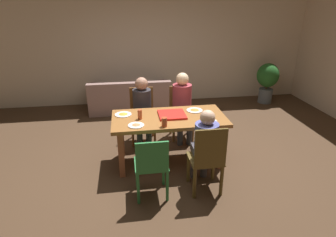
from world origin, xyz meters
The scene contains 19 objects.
ground_plane centered at (0.00, 0.00, 0.00)m, with size 20.00×20.00×0.00m, color #483221.
back_wall centered at (0.00, 3.01, 1.41)m, with size 7.79×0.12×2.82m, color beige.
dining_table centered at (0.00, 0.00, 0.66)m, with size 1.69×0.85×0.76m.
chair_0 centered at (0.36, -0.85, 0.51)m, with size 0.42×0.43×0.97m.
person_0 centered at (0.36, -0.70, 0.67)m, with size 0.30×0.48×1.14m.
chair_1 centered at (0.36, 0.91, 0.50)m, with size 0.41×0.41×0.94m.
person_1 centered at (0.36, 0.77, 0.72)m, with size 0.34×0.52×1.22m.
chair_2 centered at (-0.35, 0.86, 0.53)m, with size 0.44×0.42×0.96m.
person_2 centered at (-0.35, 0.71, 0.70)m, with size 0.31×0.47×1.18m.
chair_3 centered at (-0.35, -0.86, 0.49)m, with size 0.42×0.41×0.86m.
pizza_box_0 centered at (0.05, 0.05, 0.78)m, with size 0.40×0.40×0.03m.
plate_0 centered at (0.44, 0.19, 0.77)m, with size 0.25×0.25×0.03m.
plate_1 centered at (-0.50, -0.25, 0.77)m, with size 0.23×0.23×0.03m.
plate_2 centered at (0.55, -0.26, 0.77)m, with size 0.21×0.21×0.01m.
plate_3 centered at (-0.68, 0.18, 0.77)m, with size 0.25×0.25×0.03m.
drinking_glass_0 centered at (-0.43, -0.01, 0.83)m, with size 0.07×0.07×0.14m, color #B54C2A.
drinking_glass_1 centered at (-0.12, -0.33, 0.83)m, with size 0.08×0.08×0.13m, color #B94728.
couch centered at (-0.54, 2.41, 0.27)m, with size 1.82×0.82×0.73m.
potted_plant centered at (2.81, 2.43, 0.59)m, with size 0.52×0.52×0.98m.
Camera 1 is at (-0.60, -3.86, 2.37)m, focal length 30.29 mm.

